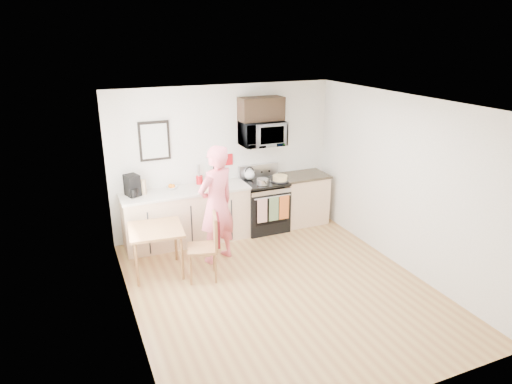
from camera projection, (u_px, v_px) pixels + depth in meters
name	position (u px, v px, depth m)	size (l,w,h in m)	color
floor	(280.00, 288.00, 6.45)	(4.60, 4.60, 0.00)	#97653A
back_wall	(224.00, 160.00, 8.02)	(4.00, 0.04, 2.60)	silver
front_wall	(397.00, 286.00, 4.03)	(4.00, 0.04, 2.60)	silver
left_wall	(127.00, 226.00, 5.28)	(0.04, 4.60, 2.60)	silver
right_wall	(403.00, 183.00, 6.76)	(0.04, 4.60, 2.60)	silver
ceiling	(284.00, 103.00, 5.59)	(4.00, 4.60, 0.04)	white
window	(119.00, 185.00, 5.91)	(0.06, 1.40, 1.50)	silver
cabinet_left	(187.00, 217.00, 7.74)	(2.10, 0.60, 0.90)	tan
countertop_left	(185.00, 191.00, 7.59)	(2.14, 0.64, 0.04)	beige
cabinet_right	(302.00, 199.00, 8.57)	(0.84, 0.60, 0.90)	tan
countertop_right	(303.00, 176.00, 8.41)	(0.88, 0.64, 0.04)	black
range	(264.00, 207.00, 8.26)	(0.76, 0.70, 1.16)	black
microwave	(262.00, 133.00, 7.91)	(0.76, 0.51, 0.42)	#ADADB2
upper_cabinet	(261.00, 109.00, 7.81)	(0.76, 0.35, 0.40)	black
wall_art	(154.00, 141.00, 7.41)	(0.50, 0.04, 0.65)	black
wall_trivet	(227.00, 160.00, 8.02)	(0.20, 0.02, 0.20)	#B40F17
person	(216.00, 205.00, 6.97)	(0.68, 0.44, 1.86)	#E03D4F
dining_table	(156.00, 234.00, 6.67)	(0.77, 0.77, 0.72)	brown
chair	(211.00, 238.00, 6.53)	(0.55, 0.51, 0.99)	brown
knife_block	(215.00, 176.00, 7.94)	(0.10, 0.14, 0.22)	brown
utensil_crock	(199.00, 176.00, 7.84)	(0.12, 0.12, 0.35)	#B40F17
fruit_bowl	(172.00, 187.00, 7.62)	(0.21, 0.21, 0.09)	white
milk_carton	(143.00, 187.00, 7.35)	(0.09, 0.09, 0.24)	tan
coffee_maker	(132.00, 186.00, 7.27)	(0.26, 0.32, 0.35)	black
bread_bag	(212.00, 188.00, 7.52)	(0.27, 0.13, 0.10)	tan
cake	(280.00, 179.00, 8.06)	(0.32, 0.32, 0.10)	black
kettle	(249.00, 174.00, 8.14)	(0.19, 0.19, 0.24)	white
pot	(263.00, 182.00, 7.89)	(0.20, 0.34, 0.10)	#ADADB2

